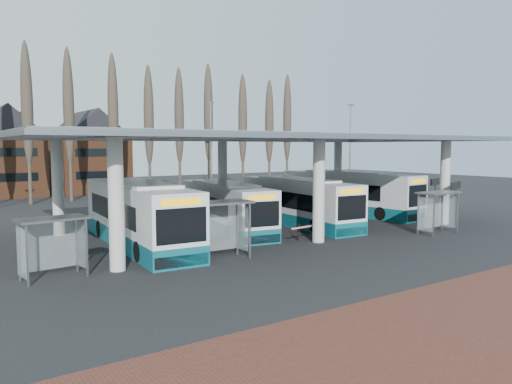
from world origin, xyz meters
TOP-DOWN VIEW (x-y plane):
  - ground at (0.00, 0.00)m, footprint 140.00×140.00m
  - station_canopy at (0.00, 8.00)m, footprint 32.00×16.00m
  - poplar_row at (0.00, 33.00)m, footprint 45.10×1.10m
  - lamp_post_b at (6.00, 26.00)m, footprint 0.80×0.16m
  - lamp_post_c at (20.00, 20.00)m, footprint 0.80×0.16m
  - bus_0 at (-9.05, 7.61)m, footprint 3.68×13.20m
  - bus_1 at (-2.35, 9.31)m, footprint 4.26×11.77m
  - bus_2 at (3.23, 8.51)m, footprint 3.57×12.15m
  - bus_3 at (10.48, 10.63)m, footprint 4.19×13.04m
  - shelter_0 at (-14.73, 2.73)m, footprint 2.96×1.72m
  - shelter_1 at (-7.12, 1.87)m, footprint 3.19×1.67m
  - shelter_2 at (8.15, 0.39)m, footprint 2.93×1.48m
  - info_sign_0 at (11.98, 1.60)m, footprint 2.03×0.75m
  - info_sign_1 at (14.52, 5.09)m, footprint 2.01×0.74m
  - barrier at (-0.70, 3.11)m, footprint 2.04×0.70m

SIDE VIEW (x-z plane):
  - ground at x=0.00m, z-range 0.00..0.00m
  - barrier at x=-0.70m, z-range 0.28..1.30m
  - bus_1 at x=-2.35m, z-range -0.09..3.11m
  - bus_2 at x=3.23m, z-range -0.10..3.23m
  - bus_3 at x=10.48m, z-range -0.10..3.46m
  - bus_0 at x=-9.05m, z-range -0.10..3.52m
  - shelter_0 at x=-14.73m, z-range 0.59..3.21m
  - shelter_2 at x=8.15m, z-range 0.61..3.32m
  - shelter_1 at x=-7.12m, z-range 0.66..3.57m
  - info_sign_1 at x=14.52m, z-range 1.04..4.13m
  - info_sign_0 at x=11.98m, z-range 1.06..4.18m
  - lamp_post_b at x=6.00m, z-range 0.25..10.42m
  - lamp_post_c at x=20.00m, z-range 0.25..10.42m
  - station_canopy at x=0.00m, z-range 2.51..8.85m
  - poplar_row at x=0.00m, z-range 1.53..16.03m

